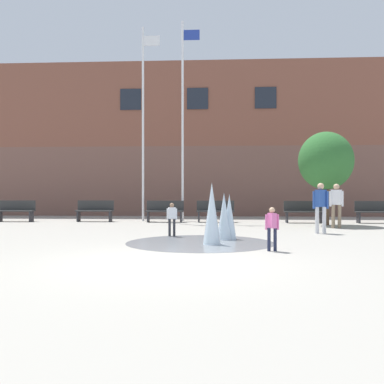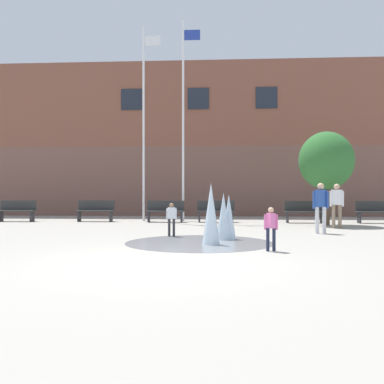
# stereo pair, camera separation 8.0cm
# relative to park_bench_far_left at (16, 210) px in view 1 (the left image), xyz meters

# --- Properties ---
(ground_plane) EXTENTS (100.00, 100.00, 0.00)m
(ground_plane) POSITION_rel_park_bench_far_left_xyz_m (7.67, -10.55, -0.48)
(ground_plane) COLOR #9E998E
(library_building) EXTENTS (36.00, 6.05, 8.11)m
(library_building) POSITION_rel_park_bench_far_left_xyz_m (7.67, 7.31, 3.58)
(library_building) COLOR brown
(library_building) RESTS_ON ground
(splash_fountain) EXTENTS (3.85, 3.85, 1.56)m
(splash_fountain) POSITION_rel_park_bench_far_left_xyz_m (8.74, -7.04, 0.12)
(splash_fountain) COLOR gray
(splash_fountain) RESTS_ON ground
(park_bench_far_left) EXTENTS (1.60, 0.44, 0.91)m
(park_bench_far_left) POSITION_rel_park_bench_far_left_xyz_m (0.00, 0.00, 0.00)
(park_bench_far_left) COLOR #28282D
(park_bench_far_left) RESTS_ON ground
(park_bench_left_of_flagpoles) EXTENTS (1.60, 0.44, 0.91)m
(park_bench_left_of_flagpoles) POSITION_rel_park_bench_far_left_xyz_m (3.40, 0.22, 0.00)
(park_bench_left_of_flagpoles) COLOR #28282D
(park_bench_left_of_flagpoles) RESTS_ON ground
(park_bench_under_left_flagpole) EXTENTS (1.60, 0.44, 0.91)m
(park_bench_under_left_flagpole) POSITION_rel_park_bench_far_left_xyz_m (6.48, 0.06, 0.00)
(park_bench_under_left_flagpole) COLOR #28282D
(park_bench_under_left_flagpole) RESTS_ON ground
(park_bench_center) EXTENTS (1.60, 0.44, 0.91)m
(park_bench_center) POSITION_rel_park_bench_far_left_xyz_m (8.63, 0.14, 0.00)
(park_bench_center) COLOR #28282D
(park_bench_center) RESTS_ON ground
(park_bench_under_right_flagpole) EXTENTS (1.60, 0.44, 0.91)m
(park_bench_under_right_flagpole) POSITION_rel_park_bench_far_left_xyz_m (12.30, -0.02, 0.00)
(park_bench_under_right_flagpole) COLOR #28282D
(park_bench_under_right_flagpole) RESTS_ON ground
(park_bench_near_trashcan) EXTENTS (1.60, 0.44, 0.91)m
(park_bench_near_trashcan) POSITION_rel_park_bench_far_left_xyz_m (15.22, -0.03, 0.00)
(park_bench_near_trashcan) COLOR #28282D
(park_bench_near_trashcan) RESTS_ON ground
(adult_watching) EXTENTS (0.50, 0.37, 1.59)m
(adult_watching) POSITION_rel_park_bench_far_left_xyz_m (11.98, -4.59, 0.45)
(adult_watching) COLOR silver
(adult_watching) RESTS_ON ground
(child_with_pink_shirt) EXTENTS (0.31, 0.18, 0.99)m
(child_with_pink_shirt) POSITION_rel_park_bench_far_left_xyz_m (7.39, -5.79, 0.10)
(child_with_pink_shirt) COLOR #28282D
(child_with_pink_shirt) RESTS_ON ground
(child_in_fountain) EXTENTS (0.31, 0.24, 0.99)m
(child_in_fountain) POSITION_rel_park_bench_far_left_xyz_m (9.96, -8.82, 0.10)
(child_in_fountain) COLOR #1E233D
(child_in_fountain) RESTS_ON ground
(adult_near_bench) EXTENTS (0.50, 0.36, 1.59)m
(adult_near_bench) POSITION_rel_park_bench_far_left_xyz_m (12.97, -2.65, 0.45)
(adult_near_bench) COLOR #89755B
(adult_near_bench) RESTS_ON ground
(flagpole_left) EXTENTS (0.80, 0.10, 8.60)m
(flagpole_left) POSITION_rel_park_bench_far_left_xyz_m (5.44, 0.80, 4.07)
(flagpole_left) COLOR silver
(flagpole_left) RESTS_ON ground
(flagpole_right) EXTENTS (0.80, 0.10, 8.82)m
(flagpole_right) POSITION_rel_park_bench_far_left_xyz_m (7.20, 0.80, 4.18)
(flagpole_right) COLOR silver
(flagpole_right) RESTS_ON ground
(street_tree_near_building) EXTENTS (2.11, 2.11, 3.63)m
(street_tree_near_building) POSITION_rel_park_bench_far_left_xyz_m (12.92, -1.27, 2.01)
(street_tree_near_building) COLOR brown
(street_tree_near_building) RESTS_ON ground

